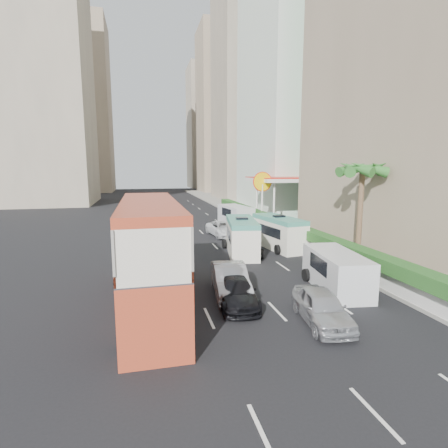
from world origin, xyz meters
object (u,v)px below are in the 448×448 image
object	(u,v)px
car_silver_lane_b	(321,323)
minibus_near	(242,236)
car_black	(236,304)
panel_van_far	(236,216)
minibus_far	(279,233)
car_silver_lane_a	(230,294)
panel_van_near	(336,271)
van_asset	(223,236)
double_decker_bus	(150,255)
shell_station	(280,200)
palm_tree	(360,216)

from	to	relation	value
car_silver_lane_b	minibus_near	world-z (taller)	minibus_near
car_black	panel_van_far	bearing A→B (deg)	80.63
minibus_near	car_black	bearing A→B (deg)	-97.58
car_black	minibus_far	distance (m)	12.75
car_silver_lane_a	car_black	xyz separation A→B (m)	(-0.04, -1.40, 0.00)
minibus_far	panel_van_near	xyz separation A→B (m)	(-0.74, -10.03, -0.28)
car_black	van_asset	xyz separation A→B (m)	(3.37, 17.09, 0.00)
double_decker_bus	minibus_near	size ratio (longest dim) A/B	1.82
car_black	car_silver_lane_b	bearing A→B (deg)	-38.23
van_asset	panel_van_far	size ratio (longest dim) A/B	0.89
car_silver_lane_a	van_asset	bearing A→B (deg)	84.27
car_silver_lane_b	car_black	xyz separation A→B (m)	(-2.98, 2.87, 0.00)
car_silver_lane_a	van_asset	world-z (taller)	car_silver_lane_a
minibus_near	shell_station	xyz separation A→B (m)	(8.90, 13.91, 1.41)
car_black	car_silver_lane_a	bearing A→B (deg)	94.17
double_decker_bus	minibus_far	distance (m)	14.68
panel_van_near	palm_tree	world-z (taller)	palm_tree
car_silver_lane_b	palm_tree	distance (m)	10.76
car_silver_lane_b	panel_van_near	world-z (taller)	panel_van_near
minibus_near	palm_tree	bearing A→B (deg)	-27.30
palm_tree	shell_station	size ratio (longest dim) A/B	0.80
van_asset	car_black	bearing A→B (deg)	-108.52
minibus_far	panel_van_near	bearing A→B (deg)	-102.24
car_silver_lane_b	minibus_far	world-z (taller)	minibus_far
car_silver_lane_a	minibus_far	bearing A→B (deg)	61.57
car_black	panel_van_far	size ratio (longest dim) A/B	0.77
panel_van_near	shell_station	distance (m)	23.79
car_silver_lane_b	van_asset	distance (m)	19.96
car_silver_lane_a	panel_van_far	distance (m)	22.31
car_silver_lane_b	van_asset	world-z (taller)	car_silver_lane_b
car_silver_lane_b	minibus_far	bearing A→B (deg)	82.88
double_decker_bus	panel_van_near	size ratio (longest dim) A/B	2.15
car_silver_lane_b	palm_tree	world-z (taller)	palm_tree
car_black	shell_station	world-z (taller)	shell_station
panel_van_far	shell_station	world-z (taller)	shell_station
van_asset	shell_station	distance (m)	11.24
panel_van_near	palm_tree	size ratio (longest dim) A/B	0.80
van_asset	palm_tree	bearing A→B (deg)	-69.86
palm_tree	car_silver_lane_a	bearing A→B (deg)	-161.16
panel_van_far	palm_tree	distance (m)	18.60
double_decker_bus	car_black	world-z (taller)	double_decker_bus
car_silver_lane_b	car_black	size ratio (longest dim) A/B	0.97
panel_van_near	palm_tree	distance (m)	6.05
panel_van_far	shell_station	bearing A→B (deg)	0.44
minibus_near	palm_tree	xyz separation A→B (m)	(6.70, -5.09, 2.04)
car_silver_lane_b	shell_station	xyz separation A→B (m)	(9.03, 26.60, 2.75)
car_black	minibus_near	xyz separation A→B (m)	(3.11, 9.82, 1.34)
double_decker_bus	minibus_far	bearing A→B (deg)	43.74
minibus_far	panel_van_far	size ratio (longest dim) A/B	1.04
panel_van_near	panel_van_far	bearing A→B (deg)	96.80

